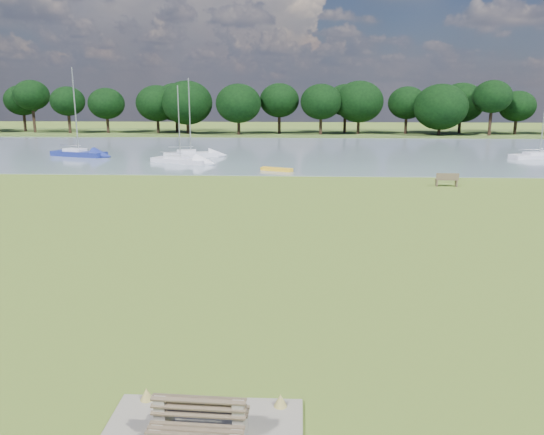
{
  "coord_description": "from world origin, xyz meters",
  "views": [
    {
      "loc": [
        1.95,
        -23.41,
        7.02
      ],
      "look_at": [
        0.87,
        -2.0,
        1.97
      ],
      "focal_mm": 35.0,
      "sensor_mm": 36.0,
      "label": 1
    }
  ],
  "objects_px": {
    "bench_pair": "(199,422)",
    "kayak": "(277,169)",
    "sailboat_0": "(180,159)",
    "sailboat_5": "(539,155)",
    "riverbank_bench": "(447,180)",
    "sailboat_4": "(78,152)",
    "sailboat_2": "(190,153)"
  },
  "relations": [
    {
      "from": "bench_pair",
      "to": "sailboat_5",
      "type": "bearing_deg",
      "value": 62.94
    },
    {
      "from": "sailboat_0",
      "to": "sailboat_4",
      "type": "xyz_separation_m",
      "value": [
        -12.72,
        5.06,
        0.12
      ]
    },
    {
      "from": "kayak",
      "to": "sailboat_0",
      "type": "distance_m",
      "value": 11.51
    },
    {
      "from": "kayak",
      "to": "sailboat_0",
      "type": "relative_size",
      "value": 0.39
    },
    {
      "from": "riverbank_bench",
      "to": "sailboat_5",
      "type": "bearing_deg",
      "value": 53.55
    },
    {
      "from": "sailboat_0",
      "to": "sailboat_5",
      "type": "bearing_deg",
      "value": 33.35
    },
    {
      "from": "riverbank_bench",
      "to": "sailboat_0",
      "type": "xyz_separation_m",
      "value": [
        -23.58,
        12.73,
        -0.07
      ]
    },
    {
      "from": "kayak",
      "to": "sailboat_2",
      "type": "relative_size",
      "value": 0.35
    },
    {
      "from": "sailboat_4",
      "to": "sailboat_0",
      "type": "bearing_deg",
      "value": -3.09
    },
    {
      "from": "bench_pair",
      "to": "sailboat_0",
      "type": "xyz_separation_m",
      "value": [
        -10.23,
        44.22,
        -0.06
      ]
    },
    {
      "from": "riverbank_bench",
      "to": "sailboat_5",
      "type": "xyz_separation_m",
      "value": [
        14.87,
        18.46,
        -0.07
      ]
    },
    {
      "from": "kayak",
      "to": "sailboat_0",
      "type": "bearing_deg",
      "value": 175.52
    },
    {
      "from": "sailboat_2",
      "to": "sailboat_5",
      "type": "distance_m",
      "value": 38.36
    },
    {
      "from": "riverbank_bench",
      "to": "sailboat_2",
      "type": "bearing_deg",
      "value": 145.48
    },
    {
      "from": "riverbank_bench",
      "to": "kayak",
      "type": "height_order",
      "value": "riverbank_bench"
    },
    {
      "from": "riverbank_bench",
      "to": "bench_pair",
      "type": "bearing_deg",
      "value": -110.58
    },
    {
      "from": "sailboat_0",
      "to": "sailboat_2",
      "type": "xyz_separation_m",
      "value": [
        0.1,
        4.91,
        0.09
      ]
    },
    {
      "from": "bench_pair",
      "to": "sailboat_0",
      "type": "bearing_deg",
      "value": 105.43
    },
    {
      "from": "kayak",
      "to": "riverbank_bench",
      "type": "bearing_deg",
      "value": -5.52
    },
    {
      "from": "sailboat_4",
      "to": "sailboat_5",
      "type": "distance_m",
      "value": 51.18
    },
    {
      "from": "bench_pair",
      "to": "kayak",
      "type": "bearing_deg",
      "value": 92.48
    },
    {
      "from": "kayak",
      "to": "sailboat_4",
      "type": "relative_size",
      "value": 0.31
    },
    {
      "from": "riverbank_bench",
      "to": "sailboat_2",
      "type": "height_order",
      "value": "sailboat_2"
    },
    {
      "from": "sailboat_5",
      "to": "sailboat_4",
      "type": "bearing_deg",
      "value": 167.25
    },
    {
      "from": "kayak",
      "to": "sailboat_5",
      "type": "distance_m",
      "value": 30.37
    },
    {
      "from": "sailboat_4",
      "to": "riverbank_bench",
      "type": "bearing_deg",
      "value": -7.51
    },
    {
      "from": "bench_pair",
      "to": "sailboat_4",
      "type": "distance_m",
      "value": 54.36
    },
    {
      "from": "riverbank_bench",
      "to": "sailboat_2",
      "type": "xyz_separation_m",
      "value": [
        -23.49,
        17.64,
        0.02
      ]
    },
    {
      "from": "bench_pair",
      "to": "sailboat_4",
      "type": "relative_size",
      "value": 0.2
    },
    {
      "from": "sailboat_2",
      "to": "sailboat_4",
      "type": "height_order",
      "value": "sailboat_4"
    },
    {
      "from": "sailboat_0",
      "to": "sailboat_5",
      "type": "relative_size",
      "value": 1.01
    },
    {
      "from": "kayak",
      "to": "sailboat_5",
      "type": "height_order",
      "value": "sailboat_5"
    }
  ]
}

